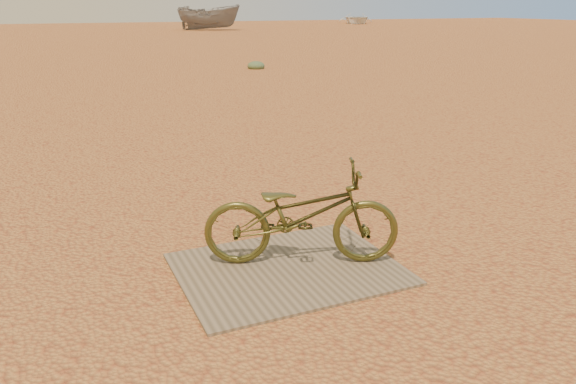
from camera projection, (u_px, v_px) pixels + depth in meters
name	position (u px, v px, depth m)	size (l,w,h in m)	color
ground	(255.00, 244.00, 4.71)	(120.00, 120.00, 0.00)	#BE8441
plywood_board	(288.00, 269.00, 4.25)	(1.63, 1.26, 0.02)	#796953
bicycle	(302.00, 215.00, 4.23)	(0.51, 1.48, 0.78)	#46461C
boat_mid_right	(209.00, 17.00, 42.16)	(1.80, 4.80, 1.86)	gray
boat_far_right	(356.00, 18.00, 56.15)	(3.46, 4.85, 1.00)	white
kale_b	(256.00, 69.00, 17.41)	(0.54, 0.54, 0.30)	#607652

